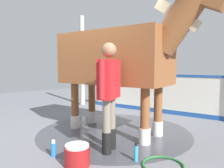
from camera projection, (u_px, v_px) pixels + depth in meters
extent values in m
cube|color=slate|center=(96.00, 132.00, 4.53)|extent=(16.00, 16.00, 0.02)
cylinder|color=#42444C|center=(114.00, 131.00, 4.53)|extent=(3.12, 3.12, 0.00)
cube|color=silver|center=(158.00, 94.00, 6.33)|extent=(1.23, 4.39, 1.06)
cube|color=#1E4C99|center=(158.00, 75.00, 6.28)|extent=(1.25, 4.40, 0.06)
cube|color=#1E4C99|center=(158.00, 110.00, 6.37)|extent=(1.24, 4.39, 0.12)
cylinder|color=#B7B2A8|center=(82.00, 61.00, 7.48)|extent=(0.16, 0.16, 3.03)
cube|color=brown|center=(114.00, 58.00, 4.40)|extent=(1.56, 2.40, 1.03)
cylinder|color=brown|center=(158.00, 110.00, 4.24)|extent=(0.16, 0.16, 1.00)
cylinder|color=silver|center=(158.00, 128.00, 4.27)|extent=(0.20, 0.20, 0.28)
cylinder|color=brown|center=(145.00, 116.00, 3.78)|extent=(0.16, 0.16, 1.00)
cylinder|color=silver|center=(145.00, 136.00, 3.81)|extent=(0.20, 0.20, 0.28)
cylinder|color=brown|center=(92.00, 102.00, 5.19)|extent=(0.16, 0.16, 1.00)
cylinder|color=silver|center=(92.00, 117.00, 5.22)|extent=(0.20, 0.20, 0.28)
cylinder|color=brown|center=(75.00, 106.00, 4.73)|extent=(0.16, 0.16, 1.00)
cylinder|color=silver|center=(75.00, 122.00, 4.76)|extent=(0.20, 0.20, 0.28)
cylinder|color=brown|center=(177.00, 24.00, 3.63)|extent=(0.68, 1.01, 1.04)
cube|color=#C6B793|center=(177.00, 15.00, 3.62)|extent=(0.27, 0.79, 0.64)
cylinder|color=#C6B793|center=(72.00, 63.00, 5.09)|extent=(0.30, 0.71, 0.35)
cylinder|color=black|center=(107.00, 143.00, 3.38)|extent=(0.15, 0.15, 0.34)
cylinder|color=slate|center=(107.00, 116.00, 3.34)|extent=(0.13, 0.13, 0.51)
cylinder|color=black|center=(112.00, 138.00, 3.59)|extent=(0.15, 0.15, 0.34)
cylinder|color=slate|center=(112.00, 113.00, 3.56)|extent=(0.13, 0.13, 0.51)
cube|color=red|center=(109.00, 79.00, 3.40)|extent=(0.54, 0.44, 0.60)
cylinder|color=red|center=(102.00, 79.00, 3.12)|extent=(0.09, 0.09, 0.57)
cylinder|color=red|center=(115.00, 77.00, 3.68)|extent=(0.09, 0.09, 0.57)
sphere|color=#936B4C|center=(109.00, 50.00, 3.36)|extent=(0.23, 0.23, 0.23)
cylinder|color=maroon|center=(77.00, 156.00, 2.99)|extent=(0.36, 0.36, 0.26)
cylinder|color=white|center=(77.00, 146.00, 2.97)|extent=(0.33, 0.33, 0.03)
cylinder|color=#3399CC|center=(136.00, 154.00, 3.12)|extent=(0.06, 0.06, 0.23)
cylinder|color=black|center=(136.00, 144.00, 3.10)|extent=(0.04, 0.04, 0.05)
cylinder|color=blue|center=(53.00, 150.00, 3.29)|extent=(0.07, 0.07, 0.21)
cylinder|color=white|center=(53.00, 142.00, 3.28)|extent=(0.05, 0.05, 0.05)
torus|color=#267233|center=(163.00, 165.00, 2.96)|extent=(0.58, 0.58, 0.03)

